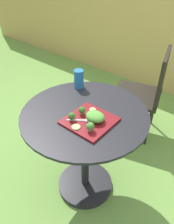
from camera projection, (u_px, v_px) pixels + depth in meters
ground_plane at (85, 185)px, 1.86m from camera, size 12.00×12.00×0.00m
patio_table at (85, 146)px, 1.59m from camera, size 0.82×0.82×0.75m
patio_chair at (147, 89)px, 2.09m from camera, size 0.55×0.55×0.90m
salad_plate at (90, 121)px, 1.33m from camera, size 0.27×0.27×0.01m
drinking_glass at (79, 80)px, 1.63m from camera, size 0.07×0.07×0.14m
fork at (82, 120)px, 1.32m from camera, size 0.13×0.11×0.00m
lettuce_mound at (95, 117)px, 1.31m from camera, size 0.12×0.10×0.05m
broccoli_floret_0 at (72, 116)px, 1.31m from camera, size 0.04×0.04×0.05m
broccoli_floret_1 at (82, 110)px, 1.36m from camera, size 0.04×0.04×0.05m
broccoli_floret_2 at (90, 126)px, 1.23m from camera, size 0.05×0.05×0.06m
cucumber_slice_0 at (76, 127)px, 1.27m from camera, size 0.05×0.05×0.01m
cucumber_slice_1 at (93, 110)px, 1.40m from camera, size 0.04×0.04×0.01m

